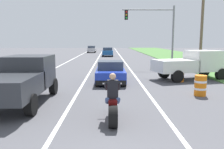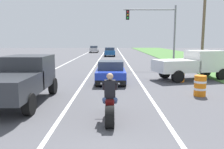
{
  "view_description": "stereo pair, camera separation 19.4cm",
  "coord_description": "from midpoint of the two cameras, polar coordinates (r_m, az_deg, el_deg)",
  "views": [
    {
      "loc": [
        -0.2,
        -3.19,
        2.67
      ],
      "look_at": [
        -0.03,
        8.03,
        1.0
      ],
      "focal_mm": 36.84,
      "sensor_mm": 36.0,
      "label": 1
    },
    {
      "loc": [
        -0.0,
        -3.19,
        2.67
      ],
      "look_at": [
        -0.03,
        8.03,
        1.0
      ],
      "focal_mm": 36.84,
      "sensor_mm": 36.0,
      "label": 2
    }
  ],
  "objects": [
    {
      "name": "distant_car_further_ahead",
      "position": [
        51.4,
        -5.18,
        6.31
      ],
      "size": [
        1.8,
        4.0,
        1.5
      ],
      "color": "#B2B2B7",
      "rests_on": "ground"
    },
    {
      "name": "traffic_light_mast_near",
      "position": [
        23.25,
        10.87,
        11.67
      ],
      "size": [
        5.1,
        0.34,
        6.0
      ],
      "color": "gray",
      "rests_on": "ground"
    },
    {
      "name": "utility_pole_roadside",
      "position": [
        22.22,
        21.22,
        12.16
      ],
      "size": [
        0.24,
        0.24,
        8.64
      ],
      "primitive_type": "cylinder",
      "color": "brown",
      "rests_on": "ground"
    },
    {
      "name": "construction_barrel_nearest",
      "position": [
        11.91,
        20.64,
        -2.56
      ],
      "size": [
        0.58,
        0.58,
        1.0
      ],
      "color": "orange",
      "rests_on": "ground"
    },
    {
      "name": "sports_car_blue",
      "position": [
        14.97,
        -0.75,
        0.63
      ],
      "size": [
        1.84,
        4.3,
        1.37
      ],
      "color": "#1E38B2",
      "rests_on": "ground"
    },
    {
      "name": "lane_stripe_centre_dashed",
      "position": [
        23.41,
        -4.99,
        1.89
      ],
      "size": [
        0.14,
        120.0,
        0.01
      ],
      "primitive_type": "cube",
      "color": "white",
      "rests_on": "ground"
    },
    {
      "name": "pickup_truck_left_lane_dark_grey",
      "position": [
        10.4,
        -21.88,
        -0.79
      ],
      "size": [
        2.02,
        4.8,
        1.98
      ],
      "color": "#2D3035",
      "rests_on": "ground"
    },
    {
      "name": "lane_stripe_right_solid",
      "position": [
        23.42,
        3.83,
        1.9
      ],
      "size": [
        0.14,
        120.0,
        0.01
      ],
      "primitive_type": "cube",
      "color": "white",
      "rests_on": "ground"
    },
    {
      "name": "distant_car_far_ahead",
      "position": [
        39.34,
        -1.22,
        5.69
      ],
      "size": [
        1.8,
        4.0,
        1.5
      ],
      "color": "#194C8C",
      "rests_on": "ground"
    },
    {
      "name": "lane_stripe_left_solid",
      "position": [
        23.94,
        -13.62,
        1.83
      ],
      "size": [
        0.14,
        120.0,
        0.01
      ],
      "primitive_type": "cube",
      "color": "white",
      "rests_on": "ground"
    },
    {
      "name": "pickup_truck_right_shoulder_white",
      "position": [
        16.71,
        18.84,
        2.64
      ],
      "size": [
        5.14,
        3.14,
        1.98
      ],
      "color": "silver",
      "rests_on": "ground"
    },
    {
      "name": "motorcycle_with_rider",
      "position": [
        7.65,
        -0.57,
        -7.28
      ],
      "size": [
        0.7,
        2.21,
        1.62
      ],
      "color": "black",
      "rests_on": "ground"
    },
    {
      "name": "construction_barrel_mid",
      "position": [
        15.51,
        16.08,
        0.1
      ],
      "size": [
        0.58,
        0.58,
        1.0
      ],
      "color": "orange",
      "rests_on": "ground"
    }
  ]
}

